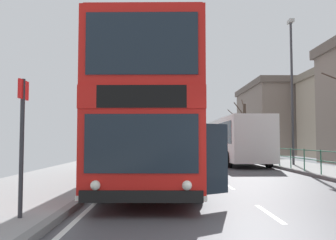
% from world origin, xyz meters
% --- Properties ---
extents(double_decker_bus_main, '(3.30, 11.60, 4.44)m').
position_xyz_m(double_decker_bus_main, '(-2.54, 7.73, 2.33)').
color(double_decker_bus_main, red).
rests_on(double_decker_bus_main, ground).
extents(background_bus_far_lane, '(2.74, 9.55, 3.04)m').
position_xyz_m(background_bus_far_lane, '(2.73, 18.84, 1.66)').
color(background_bus_far_lane, white).
rests_on(background_bus_far_lane, ground).
extents(bus_stop_sign_near, '(0.08, 0.44, 2.56)m').
position_xyz_m(bus_stop_sign_near, '(-4.88, 1.59, 1.72)').
color(bus_stop_sign_near, '#2D2D33').
rests_on(bus_stop_sign_near, ground).
extents(street_lamp_far_side, '(0.28, 0.60, 8.85)m').
position_xyz_m(street_lamp_far_side, '(5.58, 16.42, 5.19)').
color(street_lamp_far_side, '#38383D').
rests_on(street_lamp_far_side, ground).
extents(bare_tree_far_01, '(3.11, 1.99, 5.92)m').
position_xyz_m(bare_tree_far_01, '(6.21, 31.96, 3.02)').
color(bare_tree_far_01, '#423328').
rests_on(bare_tree_far_01, ground).
extents(background_building_01, '(11.72, 13.60, 8.54)m').
position_xyz_m(background_building_01, '(13.94, 39.23, 4.30)').
color(background_building_01, slate).
rests_on(background_building_01, ground).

